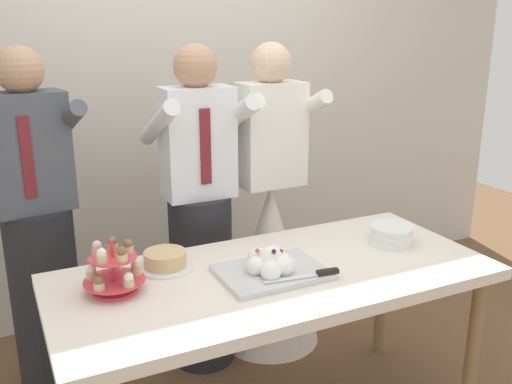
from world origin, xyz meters
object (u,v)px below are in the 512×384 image
(main_cake_tray, at_px, (271,266))
(person_bride, at_px, (270,243))
(round_cake, at_px, (165,260))
(plate_stack, at_px, (391,234))
(dessert_table, at_px, (275,288))
(person_guest, at_px, (40,244))
(cupcake_stand, at_px, (114,270))
(person_groom, at_px, (200,229))

(main_cake_tray, bearing_deg, person_bride, 63.12)
(round_cake, bearing_deg, plate_stack, -10.42)
(round_cake, bearing_deg, main_cake_tray, -35.04)
(dessert_table, relative_size, plate_stack, 8.79)
(person_bride, height_order, person_guest, same)
(dessert_table, xyz_separation_m, main_cake_tray, (-0.03, -0.02, 0.11))
(dessert_table, height_order, person_guest, person_guest)
(cupcake_stand, bearing_deg, round_cake, 28.22)
(plate_stack, height_order, person_bride, person_bride)
(plate_stack, bearing_deg, round_cake, 169.58)
(person_bride, bearing_deg, cupcake_stand, -148.08)
(person_bride, bearing_deg, main_cake_tray, -116.88)
(dessert_table, distance_m, round_cake, 0.47)
(cupcake_stand, xyz_separation_m, person_guest, (-0.20, 0.70, -0.12))
(person_groom, height_order, person_bride, same)
(plate_stack, xyz_separation_m, person_guest, (-1.45, 0.76, -0.07))
(round_cake, distance_m, person_groom, 0.55)
(dessert_table, bearing_deg, person_groom, 96.37)
(cupcake_stand, height_order, person_groom, person_groom)
(dessert_table, distance_m, plate_stack, 0.63)
(plate_stack, distance_m, person_bride, 0.76)
(plate_stack, bearing_deg, main_cake_tray, -174.07)
(dessert_table, relative_size, cupcake_stand, 7.83)
(main_cake_tray, xyz_separation_m, person_bride, (0.37, 0.73, -0.23))
(main_cake_tray, relative_size, person_groom, 0.26)
(dessert_table, distance_m, person_guest, 1.16)
(person_groom, bearing_deg, cupcake_stand, -134.02)
(dessert_table, height_order, plate_stack, plate_stack)
(round_cake, bearing_deg, cupcake_stand, -151.78)
(main_cake_tray, relative_size, person_guest, 0.26)
(cupcake_stand, distance_m, person_bride, 1.17)
(dessert_table, height_order, person_bride, person_bride)
(main_cake_tray, xyz_separation_m, round_cake, (-0.36, 0.25, -0.01))
(person_bride, distance_m, person_guest, 1.19)
(plate_stack, height_order, round_cake, plate_stack)
(main_cake_tray, height_order, person_groom, person_groom)
(round_cake, xyz_separation_m, person_guest, (-0.44, 0.58, -0.06))
(person_guest, bearing_deg, round_cake, -52.73)
(person_guest, bearing_deg, dessert_table, -44.14)
(cupcake_stand, distance_m, round_cake, 0.27)
(dessert_table, distance_m, person_groom, 0.68)
(cupcake_stand, distance_m, plate_stack, 1.25)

